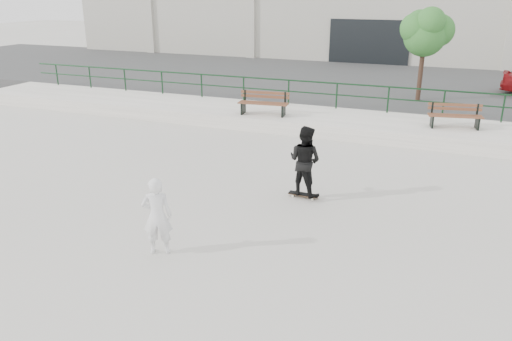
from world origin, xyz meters
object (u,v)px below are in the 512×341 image
at_px(bench_left, 264,103).
at_px(skateboard, 304,195).
at_px(bench_right, 455,116).
at_px(seated_skater, 157,216).
at_px(tree, 426,31).
at_px(standing_skater, 305,161).

height_order(bench_left, skateboard, bench_left).
height_order(bench_right, seated_skater, seated_skater).
relative_size(bench_right, seated_skater, 1.14).
xyz_separation_m(tree, standing_skater, (-1.90, -10.91, -2.39)).
xyz_separation_m(standing_skater, seated_skater, (-1.90, -3.79, -0.18)).
distance_m(bench_right, standing_skater, 7.47).
bearing_deg(skateboard, bench_right, 64.81).
height_order(tree, seated_skater, tree).
bearing_deg(bench_right, skateboard, -127.60).
relative_size(tree, seated_skater, 2.38).
bearing_deg(tree, bench_right, -70.60).
bearing_deg(tree, skateboard, -99.87).
relative_size(bench_right, standing_skater, 1.03).
xyz_separation_m(bench_left, tree, (5.26, 4.89, 2.45)).
height_order(bench_left, seated_skater, seated_skater).
relative_size(skateboard, seated_skater, 0.49).
bearing_deg(skateboard, bench_left, 121.05).
distance_m(standing_skater, seated_skater, 4.24).
xyz_separation_m(bench_left, skateboard, (3.37, -6.01, -0.86)).
bearing_deg(bench_left, skateboard, -67.11).
bearing_deg(bench_right, tree, 98.81).
bearing_deg(standing_skater, skateboard, 150.67).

